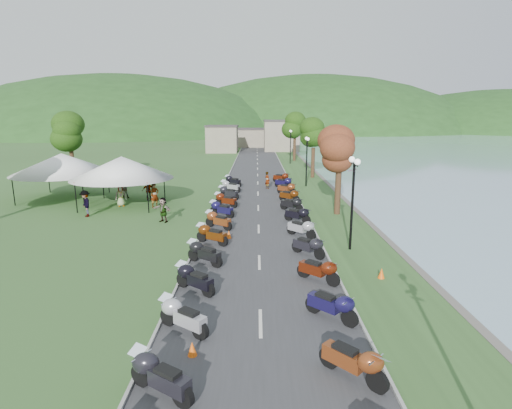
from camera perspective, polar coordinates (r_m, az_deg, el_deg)
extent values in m
cube|color=#3A3A3D|center=(43.48, 0.26, 3.08)|extent=(7.00, 120.00, 0.02)
cube|color=gray|center=(88.03, -1.15, 9.55)|extent=(18.00, 16.00, 5.00)
imported|color=slate|center=(33.04, -14.18, -0.38)|extent=(0.88, 0.87, 1.96)
imported|color=slate|center=(37.46, -18.27, 0.87)|extent=(0.94, 0.74, 1.70)
imported|color=slate|center=(31.60, -23.03, -1.60)|extent=(1.11, 1.33, 1.94)
cone|color=#F2590C|center=(13.10, -9.10, -19.71)|extent=(0.31, 0.31, 0.48)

